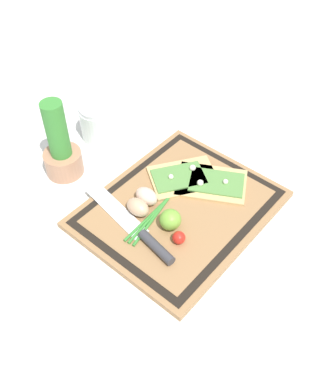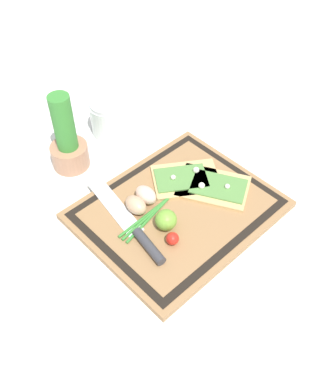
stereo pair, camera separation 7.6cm
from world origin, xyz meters
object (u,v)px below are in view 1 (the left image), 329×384
Objects in this scene: lime at (170,220)px; herb_pot at (61,150)px; egg_pink at (147,196)px; pizza_slice_far at (182,177)px; knife at (142,234)px; egg_brown at (138,207)px; sauce_jar at (98,124)px; pizza_slice_near at (212,183)px; cherry_tomato_red at (179,238)px.

herb_pot is (-0.02, 0.34, 0.03)m from lime.
egg_pink is at bearing 76.97° from lime.
pizza_slice_far reaches higher than knife.
egg_brown is 0.09m from lime.
egg_brown is 0.04m from egg_pink.
knife is 1.40× the size of herb_pot.
knife is 0.39m from sauce_jar.
herb_pot reaches higher than sauce_jar.
pizza_slice_far is 0.30m from sauce_jar.
sauce_jar is at bearing 12.67° from herb_pot.
sauce_jar reaches higher than pizza_slice_near.
sauce_jar is (-0.01, 0.29, 0.02)m from pizza_slice_far.
lime reaches higher than cherry_tomato_red.
cherry_tomato_red is (-0.16, -0.12, 0.01)m from pizza_slice_far.
pizza_slice_far is 0.12m from egg_pink.
egg_pink is (0.08, 0.06, 0.01)m from knife.
egg_brown is at bearing -117.33° from sauce_jar.
sauce_jar is at bearing 70.48° from lime.
egg_brown is 1.00× the size of egg_pink.
herb_pot is (-0.01, 0.25, 0.04)m from egg_brown.
cherry_tomato_red is (-0.19, -0.05, 0.01)m from pizza_slice_near.
sauce_jar is (0.13, 0.37, 0.00)m from lime.
pizza_slice_far is 0.67× the size of knife.
sauce_jar reaches higher than knife.
egg_pink is 0.58× the size of sauce_jar.
pizza_slice_near and pizza_slice_far have the same top height.
herb_pot reaches higher than lime.
cherry_tomato_red is (-0.04, -0.13, -0.01)m from egg_pink.
herb_pot reaches higher than egg_brown.
herb_pot reaches higher than pizza_slice_near.
egg_pink is at bearing 150.51° from pizza_slice_near.
egg_brown is 2.00× the size of cherry_tomato_red.
egg_pink is 0.25m from herb_pot.
pizza_slice_far is 6.85× the size of cherry_tomato_red.
pizza_slice_far is at bearing -2.82° from egg_brown.
egg_brown is at bearing 177.18° from pizza_slice_far.
sauce_jar is (0.15, 0.29, 0.00)m from egg_brown.
pizza_slice_far is 0.16m from egg_brown.
pizza_slice_near is at bearing -5.66° from knife.
knife is at bearing 154.46° from lime.
egg_brown is 0.13m from cherry_tomato_red.
pizza_slice_near is at bearing -29.49° from egg_pink.
knife is at bearing 120.15° from cherry_tomato_red.
herb_pot is at bearing 121.93° from pizza_slice_far.
egg_pink is 2.00× the size of cherry_tomato_red.
herb_pot is (-0.05, 0.24, 0.04)m from egg_pink.
pizza_slice_near is at bearing -22.24° from egg_brown.
herb_pot reaches higher than pizza_slice_far.
lime is 0.49× the size of sauce_jar.
egg_brown reaches higher than cherry_tomato_red.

